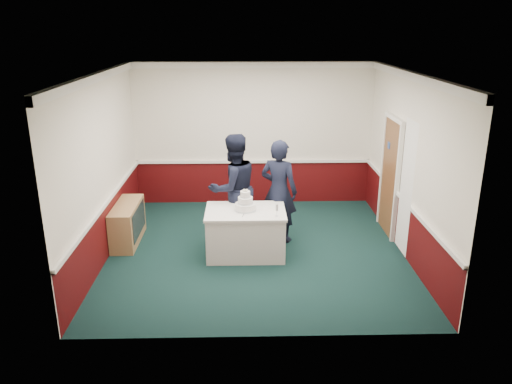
{
  "coord_description": "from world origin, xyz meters",
  "views": [
    {
      "loc": [
        -0.2,
        -7.83,
        3.71
      ],
      "look_at": [
        -0.01,
        -0.1,
        1.1
      ],
      "focal_mm": 35.0,
      "sensor_mm": 36.0,
      "label": 1
    }
  ],
  "objects_px": {
    "wedding_cake": "(245,204)",
    "champagne_flute": "(277,208)",
    "person_man": "(233,188)",
    "cake_table": "(246,232)",
    "sideboard": "(128,223)",
    "cake_knife": "(244,215)",
    "person_woman": "(279,191)"
  },
  "relations": [
    {
      "from": "sideboard",
      "to": "cake_knife",
      "type": "relative_size",
      "value": 5.45
    },
    {
      "from": "sideboard",
      "to": "person_man",
      "type": "distance_m",
      "value": 1.99
    },
    {
      "from": "cake_table",
      "to": "cake_knife",
      "type": "xyz_separation_m",
      "value": [
        -0.03,
        -0.2,
        0.39
      ]
    },
    {
      "from": "cake_table",
      "to": "cake_knife",
      "type": "height_order",
      "value": "cake_knife"
    },
    {
      "from": "sideboard",
      "to": "cake_knife",
      "type": "bearing_deg",
      "value": -20.15
    },
    {
      "from": "cake_table",
      "to": "champagne_flute",
      "type": "xyz_separation_m",
      "value": [
        0.5,
        -0.28,
        0.53
      ]
    },
    {
      "from": "cake_table",
      "to": "person_woman",
      "type": "xyz_separation_m",
      "value": [
        0.59,
        0.59,
        0.52
      ]
    },
    {
      "from": "sideboard",
      "to": "champagne_flute",
      "type": "height_order",
      "value": "champagne_flute"
    },
    {
      "from": "person_man",
      "to": "cake_knife",
      "type": "bearing_deg",
      "value": 71.57
    },
    {
      "from": "sideboard",
      "to": "person_woman",
      "type": "xyz_separation_m",
      "value": [
        2.69,
        0.03,
        0.57
      ]
    },
    {
      "from": "person_man",
      "to": "cake_table",
      "type": "bearing_deg",
      "value": 77.84
    },
    {
      "from": "person_woman",
      "to": "wedding_cake",
      "type": "bearing_deg",
      "value": 70.11
    },
    {
      "from": "sideboard",
      "to": "cake_table",
      "type": "xyz_separation_m",
      "value": [
        2.1,
        -0.56,
        0.05
      ]
    },
    {
      "from": "person_woman",
      "to": "cake_table",
      "type": "bearing_deg",
      "value": 70.11
    },
    {
      "from": "cake_knife",
      "to": "cake_table",
      "type": "bearing_deg",
      "value": 92.4
    },
    {
      "from": "champagne_flute",
      "to": "cake_table",
      "type": "bearing_deg",
      "value": 150.75
    },
    {
      "from": "cake_knife",
      "to": "person_woman",
      "type": "distance_m",
      "value": 1.01
    },
    {
      "from": "wedding_cake",
      "to": "champagne_flute",
      "type": "xyz_separation_m",
      "value": [
        0.5,
        -0.28,
        0.03
      ]
    },
    {
      "from": "sideboard",
      "to": "cake_table",
      "type": "bearing_deg",
      "value": -14.91
    },
    {
      "from": "cake_table",
      "to": "wedding_cake",
      "type": "distance_m",
      "value": 0.5
    },
    {
      "from": "cake_table",
      "to": "sideboard",
      "type": "bearing_deg",
      "value": 165.09
    },
    {
      "from": "person_woman",
      "to": "sideboard",
      "type": "bearing_deg",
      "value": 26.03
    },
    {
      "from": "wedding_cake",
      "to": "cake_knife",
      "type": "distance_m",
      "value": 0.23
    },
    {
      "from": "wedding_cake",
      "to": "cake_knife",
      "type": "height_order",
      "value": "wedding_cake"
    },
    {
      "from": "person_man",
      "to": "sideboard",
      "type": "bearing_deg",
      "value": -28.68
    },
    {
      "from": "sideboard",
      "to": "person_man",
      "type": "bearing_deg",
      "value": 1.85
    },
    {
      "from": "cake_table",
      "to": "cake_knife",
      "type": "bearing_deg",
      "value": -98.53
    },
    {
      "from": "wedding_cake",
      "to": "sideboard",
      "type": "bearing_deg",
      "value": 165.09
    },
    {
      "from": "cake_table",
      "to": "person_man",
      "type": "bearing_deg",
      "value": 108.38
    },
    {
      "from": "sideboard",
      "to": "cake_knife",
      "type": "distance_m",
      "value": 2.24
    },
    {
      "from": "sideboard",
      "to": "champagne_flute",
      "type": "xyz_separation_m",
      "value": [
        2.6,
        -0.84,
        0.58
      ]
    },
    {
      "from": "cake_knife",
      "to": "person_man",
      "type": "relative_size",
      "value": 0.11
    }
  ]
}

